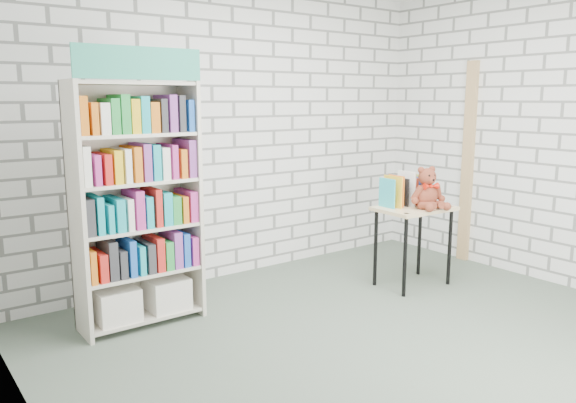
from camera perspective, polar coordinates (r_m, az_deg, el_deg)
ground at (r=4.22m, az=9.55°, el=-13.76°), size 4.50×4.50×0.00m
room_shell at (r=3.85m, az=10.36°, el=11.23°), size 4.52×4.02×2.81m
bookshelf at (r=4.36m, az=-15.09°, el=-0.16°), size 0.92×0.36×2.07m
display_table at (r=5.28m, az=12.67°, el=-1.64°), size 0.71×0.51×0.74m
table_books at (r=5.31m, az=11.90°, el=1.18°), size 0.49×0.23×0.29m
teddy_bear at (r=5.20m, az=14.02°, el=0.98°), size 0.34×0.34×0.38m
door_trim at (r=6.22m, az=17.79°, el=3.75°), size 0.05×0.12×2.10m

